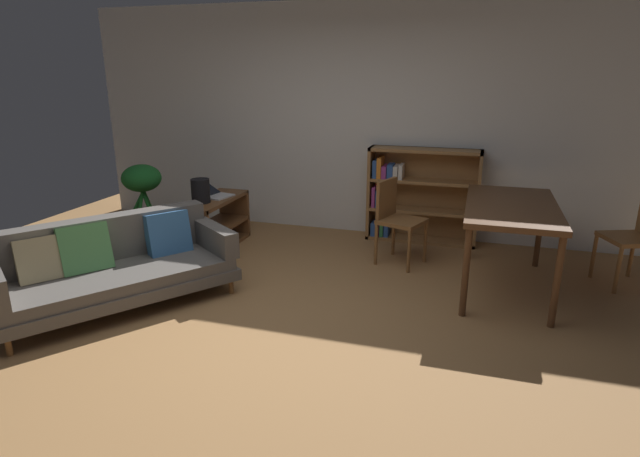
{
  "coord_description": "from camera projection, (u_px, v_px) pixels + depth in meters",
  "views": [
    {
      "loc": [
        1.46,
        -3.38,
        1.93
      ],
      "look_at": [
        0.18,
        0.78,
        0.59
      ],
      "focal_mm": 28.87,
      "sensor_mm": 36.0,
      "label": 1
    }
  ],
  "objects": [
    {
      "name": "open_laptop",
      "position": [
        215.0,
        194.0,
        5.78
      ],
      "size": [
        0.43,
        0.36,
        0.11
      ],
      "color": "silver",
      "rests_on": "media_console"
    },
    {
      "name": "dining_chair_near",
      "position": [
        396.0,
        216.0,
        5.27
      ],
      "size": [
        0.52,
        0.52,
        0.87
      ],
      "color": "brown",
      "rests_on": "ground_plane"
    },
    {
      "name": "dining_chair_far",
      "position": [
        637.0,
        234.0,
        4.7
      ],
      "size": [
        0.54,
        0.54,
        0.86
      ],
      "color": "brown",
      "rests_on": "ground_plane"
    },
    {
      "name": "ground_plane",
      "position": [
        269.0,
        325.0,
        4.07
      ],
      "size": [
        8.16,
        8.16,
        0.0
      ],
      "primitive_type": "plane",
      "color": "#9E7042"
    },
    {
      "name": "media_console",
      "position": [
        215.0,
        224.0,
        5.78
      ],
      "size": [
        0.38,
        1.01,
        0.57
      ],
      "color": "brown",
      "rests_on": "ground_plane"
    },
    {
      "name": "back_wall_panel",
      "position": [
        353.0,
        121.0,
        6.13
      ],
      "size": [
        6.8,
        0.1,
        2.7
      ],
      "primitive_type": "cube",
      "color": "silver",
      "rests_on": "ground_plane"
    },
    {
      "name": "fabric_couch",
      "position": [
        113.0,
        264.0,
        4.38
      ],
      "size": [
        1.78,
        2.03,
        0.72
      ],
      "color": "brown",
      "rests_on": "ground_plane"
    },
    {
      "name": "bookshelf",
      "position": [
        416.0,
        194.0,
        5.99
      ],
      "size": [
        1.26,
        0.3,
        1.09
      ],
      "color": "olive",
      "rests_on": "ground_plane"
    },
    {
      "name": "dining_table",
      "position": [
        511.0,
        213.0,
        4.56
      ],
      "size": [
        0.78,
        1.48,
        0.8
      ],
      "color": "#56351E",
      "rests_on": "ground_plane"
    },
    {
      "name": "desk_speaker",
      "position": [
        201.0,
        191.0,
        5.49
      ],
      "size": [
        0.2,
        0.2,
        0.26
      ],
      "color": "black",
      "rests_on": "media_console"
    },
    {
      "name": "potted_floor_plant",
      "position": [
        143.0,
        193.0,
        5.9
      ],
      "size": [
        0.46,
        0.47,
        0.91
      ],
      "color": "brown",
      "rests_on": "ground_plane"
    }
  ]
}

